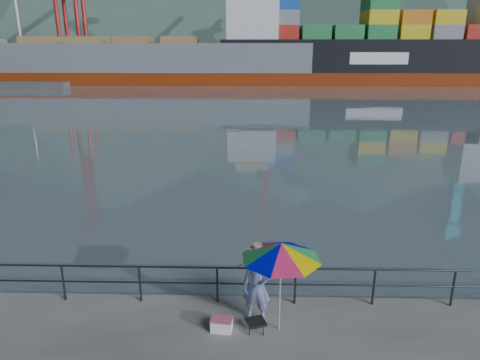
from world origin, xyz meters
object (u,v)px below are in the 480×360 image
object	(u,v)px
beach_umbrella	(281,251)
bulk_carrier	(163,60)
fisherman	(257,286)
container_ship	(382,50)
cooler_bag	(222,325)

from	to	relation	value
beach_umbrella	bulk_carrier	size ratio (longest dim) A/B	0.04
fisherman	container_ship	distance (m)	76.37
cooler_bag	container_ship	distance (m)	77.05
fisherman	beach_umbrella	size ratio (longest dim) A/B	0.83
beach_umbrella	cooler_bag	distance (m)	2.33
fisherman	container_ship	size ratio (longest dim) A/B	0.03
beach_umbrella	cooler_bag	world-z (taller)	beach_umbrella
beach_umbrella	bulk_carrier	world-z (taller)	bulk_carrier
fisherman	container_ship	bearing A→B (deg)	81.41
fisherman	bulk_carrier	size ratio (longest dim) A/B	0.03
fisherman	cooler_bag	size ratio (longest dim) A/B	3.92
container_ship	fisherman	bearing A→B (deg)	-107.88
beach_umbrella	fisherman	bearing A→B (deg)	147.40
cooler_bag	bulk_carrier	size ratio (longest dim) A/B	0.01
fisherman	beach_umbrella	world-z (taller)	beach_umbrella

